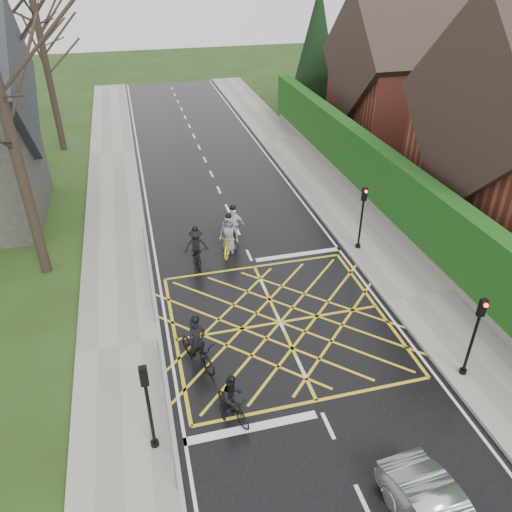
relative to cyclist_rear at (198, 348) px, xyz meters
name	(u,v)px	position (x,y,z in m)	size (l,w,h in m)	color
ground	(280,322)	(3.36, 1.34, -0.64)	(120.00, 120.00, 0.00)	#1F2F0F
road	(280,322)	(3.36, 1.34, -0.64)	(9.00, 80.00, 0.01)	black
sidewalk_right	(421,297)	(9.36, 1.34, -0.57)	(3.00, 80.00, 0.15)	gray
sidewalk_left	(120,348)	(-2.64, 1.34, -0.57)	(3.00, 80.00, 0.15)	gray
stone_wall	(391,220)	(11.11, 7.34, -0.29)	(0.50, 38.00, 0.70)	slate
hedge	(397,188)	(11.11, 7.34, 1.46)	(0.90, 38.00, 2.80)	#133D10
house_far	(410,78)	(18.11, 19.34, 3.72)	(9.80, 8.80, 10.30)	brown
conifer	(316,51)	(14.11, 27.34, 4.35)	(4.60, 4.60, 10.00)	black
tree_mid	(1,34)	(-6.64, 15.34, 7.99)	(10.08, 10.08, 12.48)	black
tree_far	(41,40)	(-5.94, 23.34, 6.55)	(8.40, 8.40, 10.40)	black
railing_south	(165,400)	(-1.29, -2.16, 0.14)	(0.05, 5.04, 1.03)	slate
railing_north	(148,266)	(-1.29, 5.34, 0.14)	(0.05, 6.04, 1.03)	slate
traffic_light_ne	(361,219)	(8.46, 5.54, 1.02)	(0.24, 0.31, 3.21)	black
traffic_light_se	(473,339)	(8.46, -2.86, 1.02)	(0.24, 0.31, 3.21)	black
traffic_light_sw	(149,409)	(-1.74, -3.15, 1.02)	(0.24, 0.31, 3.21)	black
cyclist_rear	(198,348)	(0.00, 0.00, 0.00)	(1.48, 2.15, 1.98)	black
cyclist_back	(233,402)	(0.66, -2.58, -0.02)	(1.07, 1.70, 1.65)	black
cyclist_mid	(197,250)	(0.94, 6.37, 0.02)	(1.08, 1.88, 1.82)	black
cyclist_front	(234,229)	(2.94, 7.76, 0.08)	(1.11, 2.02, 1.96)	black
cyclist_lead	(229,239)	(2.56, 6.91, 0.05)	(1.46, 2.16, 1.99)	yellow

